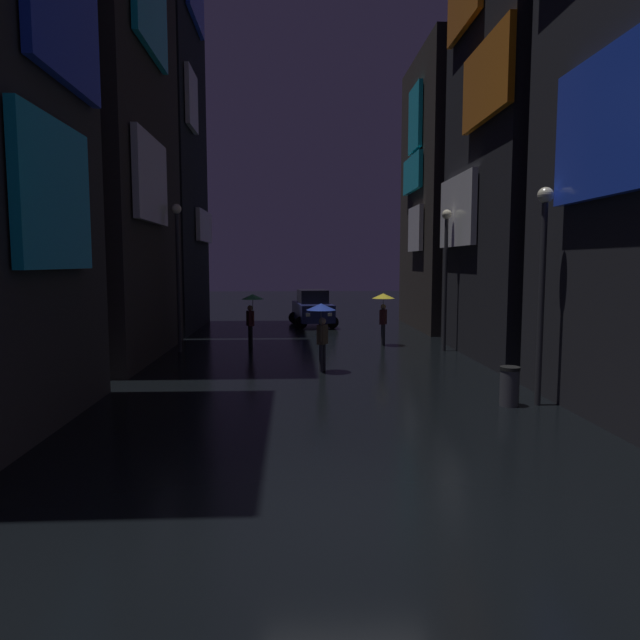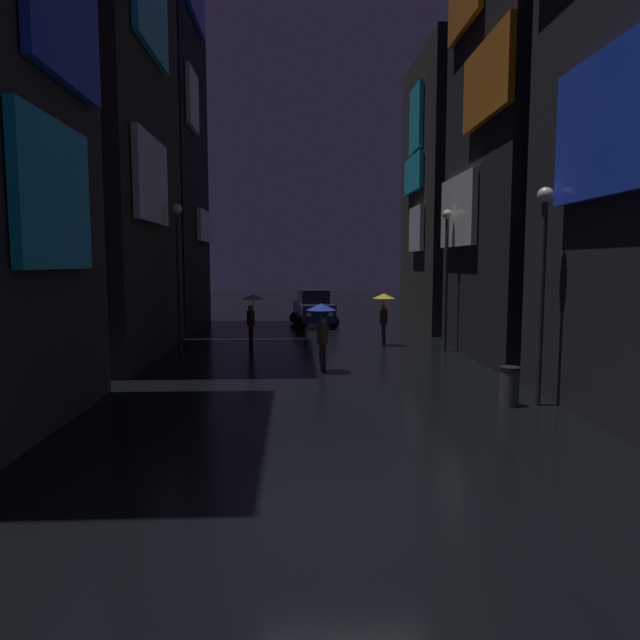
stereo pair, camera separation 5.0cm
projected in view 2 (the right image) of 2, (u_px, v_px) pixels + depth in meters
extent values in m
plane|color=black|center=(350.00, 514.00, 7.61)|extent=(120.00, 120.00, 0.00)
cube|color=#19D8F2|center=(54.00, 195.00, 10.99)|extent=(0.20, 3.28, 2.86)
cube|color=#264CF9|center=(64.00, 9.00, 11.50)|extent=(0.20, 3.57, 2.99)
cube|color=#2D2826|center=(93.00, 36.00, 19.34)|extent=(4.00, 8.53, 22.01)
cube|color=white|center=(152.00, 180.00, 18.58)|extent=(0.20, 3.85, 2.76)
cube|color=#19D8F2|center=(151.00, 11.00, 18.63)|extent=(0.20, 4.11, 2.76)
cube|color=black|center=(154.00, 111.00, 27.88)|extent=(4.00, 7.67, 21.52)
cube|color=white|center=(205.00, 227.00, 29.94)|extent=(0.20, 4.22, 1.61)
cube|color=white|center=(193.00, 100.00, 26.26)|extent=(0.20, 2.37, 2.63)
cube|color=#264CF9|center=(599.00, 126.00, 11.31)|extent=(0.20, 3.36, 2.85)
cube|color=black|center=(534.00, 47.00, 19.45)|extent=(4.00, 7.27, 21.38)
cube|color=white|center=(458.00, 211.00, 21.06)|extent=(0.20, 3.98, 2.58)
cube|color=orange|center=(487.00, 80.00, 17.86)|extent=(0.20, 4.24, 2.47)
cube|color=#2D2826|center=(455.00, 194.00, 28.99)|extent=(4.00, 7.70, 13.65)
cube|color=white|center=(416.00, 229.00, 28.16)|extent=(0.20, 2.54, 2.19)
cube|color=#19D8F2|center=(413.00, 174.00, 28.78)|extent=(0.20, 3.74, 1.76)
cube|color=#19D8F2|center=(416.00, 119.00, 28.08)|extent=(0.20, 2.35, 3.12)
cylinder|color=#2D2D38|center=(384.00, 334.00, 23.31)|extent=(0.12, 0.12, 0.85)
cylinder|color=#2D2D38|center=(383.00, 335.00, 23.15)|extent=(0.12, 0.12, 0.85)
cube|color=#4C1E23|center=(384.00, 317.00, 23.16)|extent=(0.35, 0.40, 0.60)
sphere|color=tan|center=(384.00, 307.00, 23.12)|extent=(0.22, 0.22, 0.22)
cylinder|color=#4C1E23|center=(384.00, 316.00, 22.97)|extent=(0.09, 0.09, 0.50)
cylinder|color=slate|center=(384.00, 308.00, 22.93)|extent=(0.02, 0.02, 0.77)
cone|color=yellow|center=(384.00, 296.00, 22.88)|extent=(0.90, 0.90, 0.20)
cylinder|color=#2D2D38|center=(324.00, 357.00, 17.67)|extent=(0.12, 0.12, 0.85)
cylinder|color=#2D2D38|center=(321.00, 358.00, 17.52)|extent=(0.12, 0.12, 0.85)
cube|color=brown|center=(323.00, 334.00, 17.52)|extent=(0.36, 0.40, 0.60)
sphere|color=tan|center=(323.00, 321.00, 17.48)|extent=(0.22, 0.22, 0.22)
cylinder|color=brown|center=(321.00, 334.00, 17.34)|extent=(0.09, 0.09, 0.50)
cylinder|color=slate|center=(321.00, 323.00, 17.30)|extent=(0.02, 0.02, 0.77)
cone|color=#263FB2|center=(321.00, 307.00, 17.25)|extent=(0.90, 0.90, 0.20)
cylinder|color=black|center=(250.00, 336.00, 22.74)|extent=(0.12, 0.12, 0.85)
cylinder|color=black|center=(252.00, 337.00, 22.58)|extent=(0.12, 0.12, 0.85)
cube|color=#4C1E23|center=(251.00, 318.00, 22.59)|extent=(0.34, 0.40, 0.60)
sphere|color=#9E7051|center=(251.00, 308.00, 22.55)|extent=(0.22, 0.22, 0.22)
cylinder|color=#4C1E23|center=(253.00, 317.00, 22.45)|extent=(0.09, 0.09, 0.50)
cylinder|color=slate|center=(253.00, 309.00, 22.41)|extent=(0.02, 0.02, 0.77)
cone|color=green|center=(253.00, 297.00, 22.36)|extent=(0.90, 0.90, 0.20)
cube|color=navy|center=(313.00, 311.00, 30.28)|extent=(2.18, 4.27, 0.90)
cube|color=black|center=(313.00, 296.00, 30.20)|extent=(1.65, 2.00, 0.70)
cylinder|color=black|center=(333.00, 322.00, 29.15)|extent=(0.66, 0.29, 0.64)
cylinder|color=black|center=(302.00, 323.00, 28.89)|extent=(0.66, 0.29, 0.64)
cylinder|color=black|center=(324.00, 317.00, 31.77)|extent=(0.66, 0.29, 0.64)
cylinder|color=black|center=(295.00, 318.00, 31.50)|extent=(0.66, 0.29, 0.64)
cube|color=white|center=(331.00, 315.00, 28.34)|extent=(0.21, 0.08, 0.14)
cube|color=white|center=(309.00, 315.00, 28.16)|extent=(0.21, 0.08, 0.14)
cylinder|color=#2D2D33|center=(179.00, 284.00, 21.20)|extent=(0.14, 0.14, 5.14)
sphere|color=#F9EFCC|center=(177.00, 209.00, 20.93)|extent=(0.36, 0.36, 0.36)
cylinder|color=#2D2D33|center=(446.00, 286.00, 21.45)|extent=(0.14, 0.14, 4.96)
sphere|color=#F9EFCC|center=(447.00, 214.00, 21.18)|extent=(0.36, 0.36, 0.36)
cylinder|color=#2D2D33|center=(541.00, 306.00, 13.21)|extent=(0.14, 0.14, 4.70)
sphere|color=#F9EFCC|center=(545.00, 195.00, 12.95)|extent=(0.36, 0.36, 0.36)
cylinder|color=#3F3F47|center=(509.00, 388.00, 13.33)|extent=(0.44, 0.44, 0.85)
cylinder|color=black|center=(510.00, 369.00, 13.28)|extent=(0.46, 0.46, 0.08)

